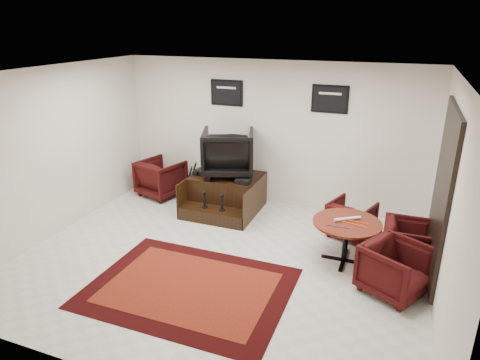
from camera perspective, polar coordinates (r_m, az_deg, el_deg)
name	(u,v)px	position (r m, az deg, el deg)	size (l,w,h in m)	color
ground	(219,260)	(6.69, -2.75, -10.64)	(6.00, 6.00, 0.00)	silver
room_shell	(248,149)	(5.94, 1.05, 4.12)	(6.02, 5.02, 2.81)	white
area_rug	(189,287)	(6.11, -6.76, -14.04)	(2.71, 2.03, 0.01)	black
shine_podium	(226,194)	(8.28, -1.92, -1.91)	(1.31, 1.34, 0.67)	black
shine_chair	(228,150)	(8.12, -1.60, 4.00)	(0.95, 0.89, 0.97)	black
shoes_pair	(201,172)	(8.30, -5.27, 1.09)	(0.23, 0.26, 0.09)	black
polish_kit	(243,181)	(7.78, 0.41, -0.18)	(0.25, 0.18, 0.09)	black
umbrella_black	(187,185)	(8.48, -7.11, -0.64)	(0.32, 0.12, 0.86)	black
umbrella_hooked	(190,182)	(8.52, -6.62, -0.28)	(0.34, 0.13, 0.92)	black
armchair_side	(161,176)	(9.07, -10.49, 0.52)	(0.81, 0.76, 0.84)	black
meeting_table	(347,227)	(6.59, 14.05, -6.08)	(1.01, 1.01, 0.66)	#47130A
table_chair_back	(351,217)	(7.48, 14.62, -4.83)	(0.67, 0.63, 0.69)	black
table_chair_window	(408,241)	(6.93, 21.49, -7.59)	(0.70, 0.66, 0.72)	black
table_chair_corner	(396,267)	(6.14, 20.04, -10.85)	(0.76, 0.71, 0.78)	black
paper_roll	(348,219)	(6.59, 14.15, -5.03)	(0.05, 0.05, 0.42)	white
table_clutter	(350,223)	(6.50, 14.42, -5.60)	(0.57, 0.31, 0.01)	#F24C0D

